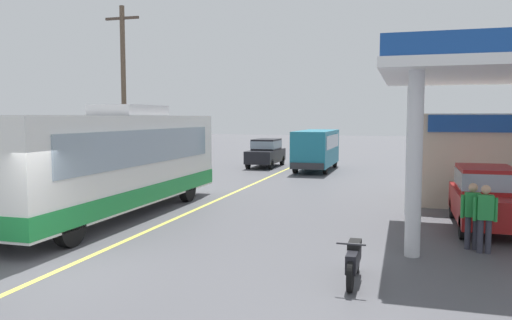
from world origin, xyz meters
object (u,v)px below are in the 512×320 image
at_px(motorcycle_parked_forecourt, 354,260).
at_px(car_at_pump, 486,194).
at_px(coach_bus_main, 115,164).
at_px(car_trailing_behind_bus, 266,151).
at_px(pedestrian_by_shop, 485,215).
at_px(minibus_opposing_lane, 316,146).
at_px(pedestrian_near_pump, 472,212).

bearing_deg(motorcycle_parked_forecourt, car_at_pump, 61.54).
bearing_deg(coach_bus_main, car_trailing_behind_bus, 88.54).
distance_m(pedestrian_by_shop, car_trailing_behind_bus, 21.64).
xyz_separation_m(minibus_opposing_lane, car_trailing_behind_bus, (-3.55, 1.27, -0.46)).
height_order(car_at_pump, car_trailing_behind_bus, same).
bearing_deg(pedestrian_by_shop, pedestrian_near_pump, 130.38).
height_order(motorcycle_parked_forecourt, car_trailing_behind_bus, car_trailing_behind_bus).
xyz_separation_m(minibus_opposing_lane, pedestrian_by_shop, (7.09, -17.58, -0.54)).
xyz_separation_m(pedestrian_by_shop, car_trailing_behind_bus, (-10.63, 18.84, 0.08)).
bearing_deg(motorcycle_parked_forecourt, pedestrian_by_shop, 47.09).
height_order(pedestrian_near_pump, car_trailing_behind_bus, car_trailing_behind_bus).
xyz_separation_m(car_at_pump, motorcycle_parked_forecourt, (-3.24, -5.97, -0.57)).
height_order(minibus_opposing_lane, car_trailing_behind_bus, minibus_opposing_lane).
bearing_deg(pedestrian_near_pump, motorcycle_parked_forecourt, -127.68).
bearing_deg(minibus_opposing_lane, coach_bus_main, -103.98).
bearing_deg(minibus_opposing_lane, pedestrian_near_pump, -68.42).
height_order(pedestrian_by_shop, car_trailing_behind_bus, car_trailing_behind_bus).
height_order(coach_bus_main, car_at_pump, coach_bus_main).
bearing_deg(car_at_pump, minibus_opposing_lane, 117.16).
relative_size(minibus_opposing_lane, motorcycle_parked_forecourt, 3.41).
bearing_deg(pedestrian_by_shop, motorcycle_parked_forecourt, -132.91).
distance_m(minibus_opposing_lane, pedestrian_near_pump, 18.59).
distance_m(motorcycle_parked_forecourt, pedestrian_near_pump, 4.23).
bearing_deg(car_trailing_behind_bus, car_at_pump, -55.19).
height_order(motorcycle_parked_forecourt, pedestrian_by_shop, pedestrian_by_shop).
bearing_deg(pedestrian_near_pump, car_at_pump, 75.80).
distance_m(coach_bus_main, pedestrian_by_shop, 11.21).
relative_size(pedestrian_near_pump, pedestrian_by_shop, 1.00).
height_order(coach_bus_main, pedestrian_near_pump, coach_bus_main).
distance_m(car_at_pump, pedestrian_near_pump, 2.73).
bearing_deg(car_at_pump, car_trailing_behind_bus, 124.81).
relative_size(minibus_opposing_lane, pedestrian_near_pump, 3.69).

